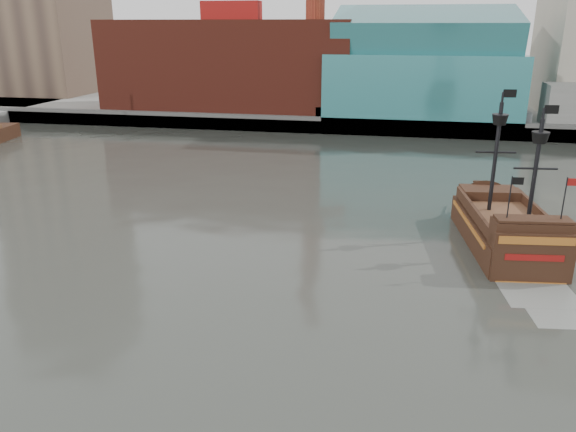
# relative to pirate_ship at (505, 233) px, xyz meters

# --- Properties ---
(ground) EXTENTS (400.00, 400.00, 0.00)m
(ground) POSITION_rel_pirate_ship_xyz_m (-15.66, -18.21, -1.14)
(ground) COLOR #292B26
(ground) RESTS_ON ground
(promenade_far) EXTENTS (220.00, 60.00, 2.00)m
(promenade_far) POSITION_rel_pirate_ship_xyz_m (-15.66, 73.79, -0.14)
(promenade_far) COLOR slate
(promenade_far) RESTS_ON ground
(seawall) EXTENTS (220.00, 1.00, 2.60)m
(seawall) POSITION_rel_pirate_ship_xyz_m (-15.66, 44.29, 0.16)
(seawall) COLOR #4C4C49
(seawall) RESTS_ON ground
(pirate_ship) EXTENTS (6.98, 17.35, 12.63)m
(pirate_ship) POSITION_rel_pirate_ship_xyz_m (0.00, 0.00, 0.00)
(pirate_ship) COLOR black
(pirate_ship) RESTS_ON ground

